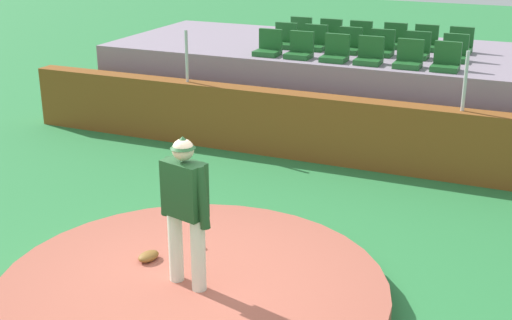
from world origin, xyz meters
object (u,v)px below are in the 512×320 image
object	(u,v)px
pitcher	(185,201)
stadium_chair_1	(300,50)
baseball	(201,245)
stadium_chair_0	(269,47)
stadium_chair_2	(335,53)
stadium_chair_15	(394,40)
stadium_chair_3	(369,55)
stadium_chair_13	(329,35)
stadium_chair_16	(425,42)
stadium_chair_4	(409,59)
stadium_chair_5	(446,61)
stadium_chair_14	(359,38)
fielding_glove	(148,256)
stadium_chair_9	(381,47)
stadium_chair_10	(417,50)
stadium_chair_8	(349,45)
stadium_chair_17	(460,45)
stadium_chair_7	(315,42)
stadium_chair_12	(300,33)
stadium_chair_6	(285,40)
stadium_chair_11	(454,53)

from	to	relation	value
pitcher	stadium_chair_1	distance (m)	6.61
baseball	stadium_chair_0	distance (m)	6.01
stadium_chair_2	stadium_chair_15	world-z (taller)	same
stadium_chair_3	stadium_chair_15	size ratio (longest dim) A/B	1.00
stadium_chair_13	stadium_chair_16	size ratio (longest dim) A/B	1.00
stadium_chair_4	stadium_chair_0	bearing A→B (deg)	-0.61
stadium_chair_5	stadium_chair_14	distance (m)	2.77
stadium_chair_1	stadium_chair_5	bearing A→B (deg)	179.63
fielding_glove	stadium_chair_14	size ratio (longest dim) A/B	0.60
stadium_chair_9	stadium_chair_10	distance (m)	0.70
stadium_chair_0	stadium_chair_4	distance (m)	2.79
baseball	stadium_chair_13	bearing A→B (deg)	95.57
pitcher	stadium_chair_1	bearing A→B (deg)	113.49
stadium_chair_0	stadium_chair_15	xyz separation A→B (m)	(2.10, 1.80, 0.00)
pitcher	stadium_chair_2	bearing A→B (deg)	107.17
stadium_chair_1	stadium_chair_14	distance (m)	1.91
stadium_chair_4	stadium_chair_8	bearing A→B (deg)	-32.85
stadium_chair_16	stadium_chair_17	distance (m)	0.70
stadium_chair_7	stadium_chair_14	bearing A→B (deg)	-129.44
stadium_chair_0	stadium_chair_10	xyz separation A→B (m)	(2.76, 0.89, 0.00)
stadium_chair_0	stadium_chair_17	world-z (taller)	same
stadium_chair_2	stadium_chair_12	world-z (taller)	same
stadium_chair_8	stadium_chair_13	xyz separation A→B (m)	(-0.70, 0.91, 0.00)
stadium_chair_9	stadium_chair_13	bearing A→B (deg)	-33.68
pitcher	stadium_chair_5	xyz separation A→B (m)	(1.76, 6.50, 0.48)
stadium_chair_8	baseball	bearing A→B (deg)	90.19
stadium_chair_4	stadium_chair_6	distance (m)	2.95
stadium_chair_0	stadium_chair_12	distance (m)	1.79
stadium_chair_2	stadium_chair_5	size ratio (longest dim) A/B	1.00
stadium_chair_7	stadium_chair_10	size ratio (longest dim) A/B	1.00
stadium_chair_2	stadium_chair_6	size ratio (longest dim) A/B	1.00
pitcher	stadium_chair_5	size ratio (longest dim) A/B	3.59
stadium_chair_11	stadium_chair_14	world-z (taller)	same
stadium_chair_6	stadium_chair_7	size ratio (longest dim) A/B	1.00
stadium_chair_0	stadium_chair_14	bearing A→B (deg)	-127.50
baseball	fielding_glove	distance (m)	0.71
pitcher	stadium_chair_17	size ratio (longest dim) A/B	3.59
stadium_chair_5	stadium_chair_15	bearing A→B (deg)	-53.18
stadium_chair_10	baseball	bearing A→B (deg)	78.41
stadium_chair_12	stadium_chair_6	bearing A→B (deg)	89.70
stadium_chair_6	stadium_chair_8	distance (m)	1.41
stadium_chair_1	stadium_chair_7	distance (m)	0.91
stadium_chair_7	stadium_chair_12	xyz separation A→B (m)	(-0.66, 0.88, 0.00)
stadium_chair_4	stadium_chair_16	xyz separation A→B (m)	(-0.04, 1.84, 0.00)
fielding_glove	pitcher	bearing A→B (deg)	78.97
stadium_chair_3	stadium_chair_11	distance (m)	1.69
stadium_chair_1	stadium_chair_5	xyz separation A→B (m)	(2.80, -0.02, 0.00)
stadium_chair_7	stadium_chair_3	bearing A→B (deg)	146.57
stadium_chair_3	fielding_glove	bearing A→B (deg)	80.09
stadium_chair_10	stadium_chair_0	bearing A→B (deg)	17.91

